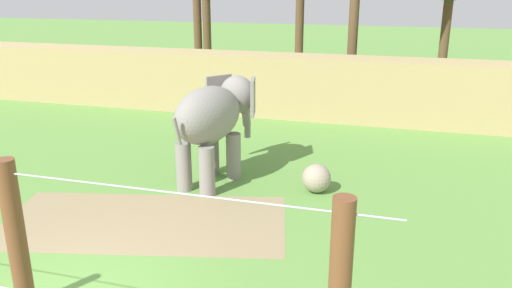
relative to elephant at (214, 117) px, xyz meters
name	(u,v)px	position (x,y,z in m)	size (l,w,h in m)	color
dirt_patch	(144,221)	(-0.69, -2.82, -1.80)	(6.43, 3.03, 0.01)	#937F5B
embankment_wall	(267,84)	(-0.55, 7.62, -0.58)	(36.00, 1.80, 2.44)	tan
elephant	(214,117)	(0.00, 0.00, 0.00)	(1.87, 3.62, 2.72)	gray
enrichment_ball	(316,178)	(2.80, -0.02, -1.43)	(0.76, 0.76, 0.76)	gray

